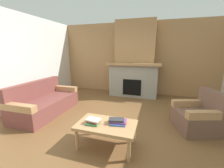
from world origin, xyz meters
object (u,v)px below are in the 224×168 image
object	(u,v)px
fireplace	(134,64)
coffee_table	(106,127)
couch	(45,103)
armchair	(198,117)

from	to	relation	value
fireplace	coffee_table	world-z (taller)	fireplace
fireplace	couch	xyz separation A→B (m)	(-2.01, -2.36, -0.88)
couch	coffee_table	bearing A→B (deg)	-22.33
fireplace	coffee_table	bearing A→B (deg)	-89.27
couch	armchair	xyz separation A→B (m)	(3.70, 0.26, 0.01)
fireplace	coffee_table	size ratio (longest dim) A/B	2.70
fireplace	armchair	bearing A→B (deg)	-51.24
coffee_table	fireplace	bearing A→B (deg)	90.73
armchair	couch	bearing A→B (deg)	-176.03
couch	coffee_table	world-z (taller)	couch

